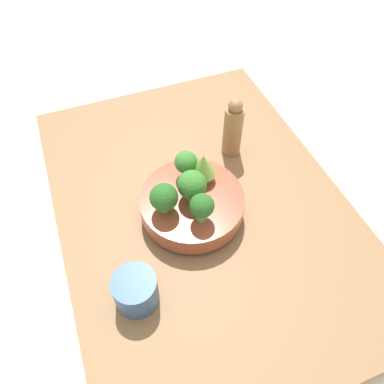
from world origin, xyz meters
name	(u,v)px	position (x,y,z in m)	size (l,w,h in m)	color
ground_plane	(201,210)	(0.00, 0.00, 0.00)	(6.00, 6.00, 0.00)	beige
table	(201,206)	(0.00, 0.00, 0.02)	(0.95, 0.68, 0.03)	olive
bowl	(192,204)	(-0.02, 0.03, 0.07)	(0.24, 0.24, 0.06)	brown
broccoli_floret_right	(186,163)	(0.05, 0.02, 0.14)	(0.05, 0.05, 0.07)	#609347
broccoli_floret_center	(192,185)	(-0.02, 0.03, 0.14)	(0.07, 0.07, 0.08)	#7AB256
romanesco_piece_near	(203,165)	(0.02, -0.01, 0.14)	(0.06, 0.06, 0.08)	#7AB256
broccoli_floret_left	(202,207)	(-0.08, 0.03, 0.14)	(0.05, 0.05, 0.07)	#609347
broccoli_floret_back	(164,198)	(-0.03, 0.10, 0.14)	(0.06, 0.06, 0.08)	#7AB256
cup	(136,291)	(-0.18, 0.21, 0.07)	(0.09, 0.09, 0.08)	#33567F
pepper_mill	(233,128)	(0.14, -0.14, 0.11)	(0.05, 0.05, 0.17)	#997047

